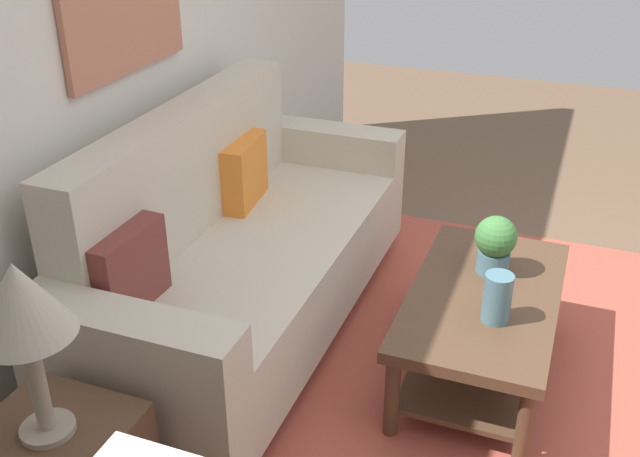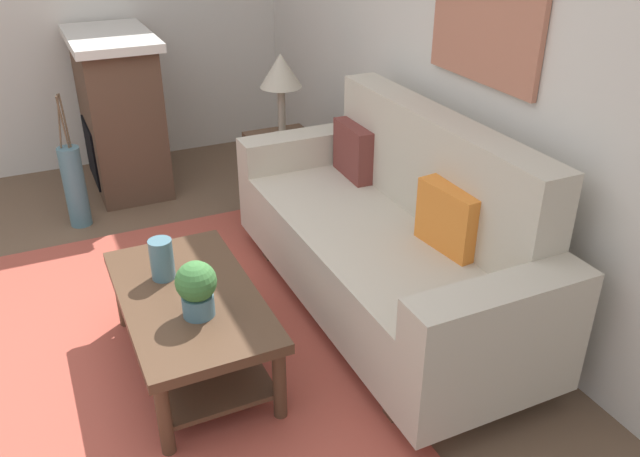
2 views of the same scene
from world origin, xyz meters
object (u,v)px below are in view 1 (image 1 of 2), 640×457
at_px(potted_plant_tabletop, 495,243).
at_px(throw_pillow_maroon, 128,269).
at_px(coffee_table, 482,316).
at_px(couch, 240,253).
at_px(throw_pillow_orange, 244,172).
at_px(table_lamp, 21,307).
at_px(tabletop_vase, 497,298).

bearing_deg(potted_plant_tabletop, throw_pillow_maroon, 126.13).
relative_size(throw_pillow_maroon, coffee_table, 0.33).
distance_m(couch, throw_pillow_orange, 0.43).
height_order(throw_pillow_orange, table_lamp, table_lamp).
bearing_deg(potted_plant_tabletop, couch, 102.32).
distance_m(tabletop_vase, potted_plant_tabletop, 0.38).
bearing_deg(table_lamp, tabletop_vase, -42.05).
bearing_deg(couch, tabletop_vase, -96.18).
bearing_deg(table_lamp, coffee_table, -36.38).
bearing_deg(throw_pillow_maroon, tabletop_vase, -67.83).
height_order(couch, throw_pillow_orange, couch).
relative_size(couch, throw_pillow_orange, 5.91).
distance_m(throw_pillow_maroon, table_lamp, 0.80).
height_order(throw_pillow_orange, coffee_table, throw_pillow_orange).
relative_size(throw_pillow_maroon, potted_plant_tabletop, 1.37).
height_order(couch, tabletop_vase, couch).
relative_size(throw_pillow_orange, coffee_table, 0.33).
bearing_deg(coffee_table, tabletop_vase, -159.66).
distance_m(couch, throw_pillow_maroon, 0.71).
relative_size(coffee_table, potted_plant_tabletop, 4.20).
relative_size(coffee_table, table_lamp, 1.93).
distance_m(couch, potted_plant_tabletop, 1.14).
distance_m(throw_pillow_orange, coffee_table, 1.31).
height_order(couch, potted_plant_tabletop, couch).
relative_size(couch, potted_plant_tabletop, 8.11).
relative_size(throw_pillow_orange, tabletop_vase, 1.77).
xyz_separation_m(throw_pillow_orange, table_lamp, (-1.69, -0.18, 0.31)).
distance_m(couch, table_lamp, 1.48).
distance_m(coffee_table, potted_plant_tabletop, 0.31).
xyz_separation_m(coffee_table, table_lamp, (-1.42, 1.05, 0.68)).
bearing_deg(table_lamp, potted_plant_tabletop, -33.09).
height_order(coffee_table, table_lamp, table_lamp).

